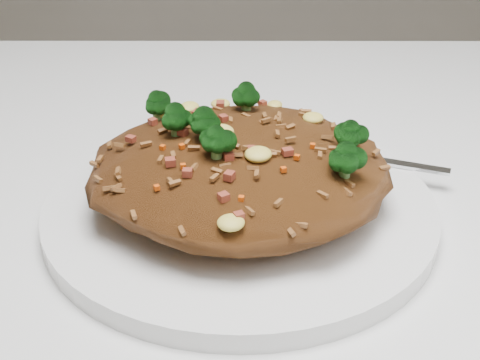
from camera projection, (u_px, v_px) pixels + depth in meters
The scene contains 4 objects.
dining_table at pixel (108, 328), 0.50m from camera, with size 1.20×0.80×0.75m.
plate at pixel (240, 207), 0.46m from camera, with size 0.27×0.27×0.01m, color white.
fried_rice at pixel (240, 159), 0.45m from camera, with size 0.20×0.19×0.07m.
fork at pixel (352, 156), 0.51m from camera, with size 0.16×0.07×0.00m.
Camera 1 is at (0.10, -0.38, 1.01)m, focal length 50.00 mm.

